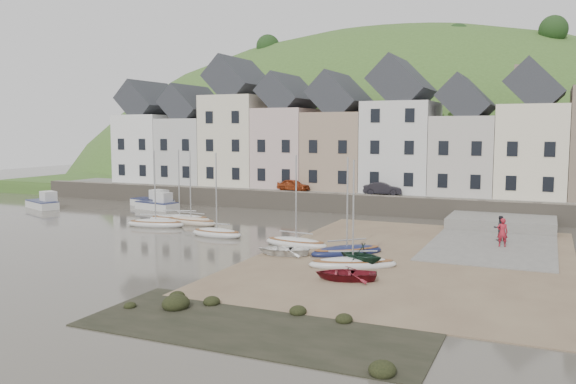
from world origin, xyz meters
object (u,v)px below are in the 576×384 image
at_px(sailboat_0, 180,219).
at_px(car_left, 293,185).
at_px(person_red, 502,232).
at_px(rowboat_white, 284,250).
at_px(person_dark, 500,228).
at_px(car_right, 382,189).
at_px(rowboat_red, 346,274).
at_px(rowboat_green, 361,255).

height_order(sailboat_0, car_left, sailboat_0).
bearing_deg(person_red, rowboat_white, 21.85).
height_order(person_dark, car_right, car_right).
xyz_separation_m(sailboat_0, person_red, (25.86, -0.98, 0.81)).
xyz_separation_m(rowboat_red, car_left, (-14.34, 26.30, 1.80)).
bearing_deg(car_left, rowboat_red, -141.48).
height_order(rowboat_green, car_right, car_right).
distance_m(rowboat_white, car_left, 23.82).
distance_m(sailboat_0, person_dark, 25.59).
bearing_deg(rowboat_red, rowboat_white, -144.83).
bearing_deg(rowboat_green, car_right, -153.78).
distance_m(sailboat_0, rowboat_green, 21.47).
bearing_deg(rowboat_red, person_dark, 139.51).
xyz_separation_m(sailboat_0, rowboat_green, (18.98, -10.01, 0.49)).
bearing_deg(person_red, person_dark, -93.24).
bearing_deg(car_left, rowboat_green, -138.61).
xyz_separation_m(car_left, car_right, (9.25, 0.00, 0.01)).
height_order(rowboat_white, person_dark, person_dark).
distance_m(rowboat_red, car_left, 30.01).
relative_size(sailboat_0, person_dark, 3.67).
bearing_deg(sailboat_0, rowboat_red, -34.50).
bearing_deg(rowboat_white, rowboat_green, 61.27).
bearing_deg(car_right, rowboat_red, 179.49).
distance_m(car_left, car_right, 9.25).
relative_size(rowboat_white, car_left, 0.93).
bearing_deg(car_right, person_red, -151.58).
distance_m(person_red, person_dark, 2.29).
bearing_deg(person_dark, car_right, -66.27).
distance_m(rowboat_white, person_dark, 15.61).
relative_size(person_dark, car_right, 0.48).
height_order(sailboat_0, person_dark, sailboat_0).
bearing_deg(sailboat_0, person_red, -2.18).
height_order(rowboat_red, person_red, person_red).
height_order(rowboat_white, car_right, car_right).
xyz_separation_m(rowboat_white, person_dark, (11.83, 10.17, 0.59)).
relative_size(sailboat_0, car_right, 1.74).
height_order(car_left, car_right, car_right).
bearing_deg(sailboat_0, rowboat_white, -32.93).
height_order(rowboat_red, person_dark, person_dark).
bearing_deg(person_red, car_right, -61.31).
xyz_separation_m(person_dark, car_right, (-11.48, 11.85, 1.22)).
distance_m(sailboat_0, car_left, 14.12).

